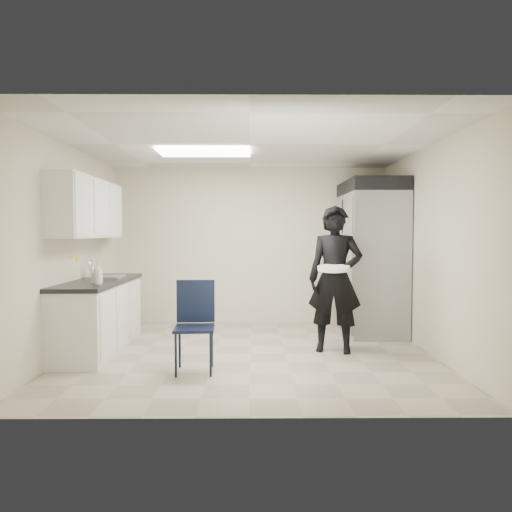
{
  "coord_description": "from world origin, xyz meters",
  "views": [
    {
      "loc": [
        0.03,
        -5.65,
        1.51
      ],
      "look_at": [
        0.08,
        0.2,
        1.22
      ],
      "focal_mm": 32.0,
      "sensor_mm": 36.0,
      "label": 1
    }
  ],
  "objects_px": {
    "commercial_fridge": "(370,263)",
    "lower_counter": "(99,317)",
    "folding_chair": "(194,328)",
    "man_tuxedo": "(335,279)"
  },
  "relations": [
    {
      "from": "lower_counter",
      "to": "folding_chair",
      "type": "distance_m",
      "value": 1.65
    },
    {
      "from": "commercial_fridge",
      "to": "lower_counter",
      "type": "bearing_deg",
      "value": -164.12
    },
    {
      "from": "lower_counter",
      "to": "commercial_fridge",
      "type": "bearing_deg",
      "value": 15.88
    },
    {
      "from": "lower_counter",
      "to": "commercial_fridge",
      "type": "xyz_separation_m",
      "value": [
        3.78,
        1.07,
        0.62
      ]
    },
    {
      "from": "commercial_fridge",
      "to": "folding_chair",
      "type": "bearing_deg",
      "value": -140.21
    },
    {
      "from": "commercial_fridge",
      "to": "folding_chair",
      "type": "height_order",
      "value": "commercial_fridge"
    },
    {
      "from": "lower_counter",
      "to": "man_tuxedo",
      "type": "bearing_deg",
      "value": -1.8
    },
    {
      "from": "folding_chair",
      "to": "man_tuxedo",
      "type": "height_order",
      "value": "man_tuxedo"
    },
    {
      "from": "commercial_fridge",
      "to": "man_tuxedo",
      "type": "relative_size",
      "value": 1.13
    },
    {
      "from": "man_tuxedo",
      "to": "commercial_fridge",
      "type": "bearing_deg",
      "value": 71.97
    }
  ]
}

